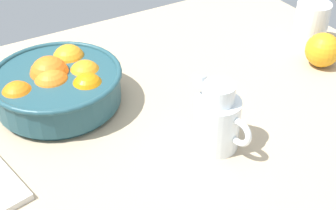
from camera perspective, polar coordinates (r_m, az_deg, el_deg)
ground_plane at (r=101.09cm, az=0.77°, el=-2.20°), size 120.21×99.64×3.00cm
fruit_bowl at (r=103.84cm, az=-13.09°, el=2.36°), size 27.97×27.97×11.21cm
juice_pitcher at (r=90.38cm, az=5.93°, el=-2.16°), size 9.00×13.75×15.00cm
juice_glass at (r=130.68cm, az=16.84°, el=9.06°), size 8.76×8.76×11.38cm
loose_orange_0 at (r=121.61cm, az=18.22°, el=6.31°), size 8.45×8.45×8.45cm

